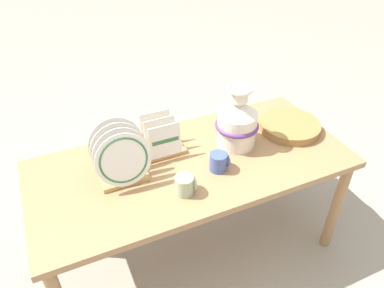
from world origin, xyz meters
name	(u,v)px	position (x,y,z in m)	size (l,w,h in m)	color
ground_plane	(192,246)	(0.00, 0.00, 0.00)	(14.00, 14.00, 0.00)	gray
display_table	(192,173)	(0.00, 0.00, 0.58)	(1.57, 0.71, 0.66)	#9E754C
ceramic_vase	(237,121)	(0.27, 0.05, 0.79)	(0.22, 0.22, 0.33)	silver
dish_rack_round_plates	(121,159)	(-0.34, 0.02, 0.77)	(0.25, 0.19, 0.27)	tan
dish_rack_square_plates	(161,142)	(-0.10, 0.15, 0.71)	(0.22, 0.17, 0.18)	tan
wicker_charger_stack	(290,126)	(0.60, 0.03, 0.68)	(0.33, 0.33, 0.04)	olive
mug_cobalt_glaze	(219,162)	(0.10, -0.10, 0.70)	(0.09, 0.08, 0.09)	#42569E
mug_sage_glaze	(185,185)	(-0.11, -0.18, 0.70)	(0.09, 0.08, 0.09)	#9EB28E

